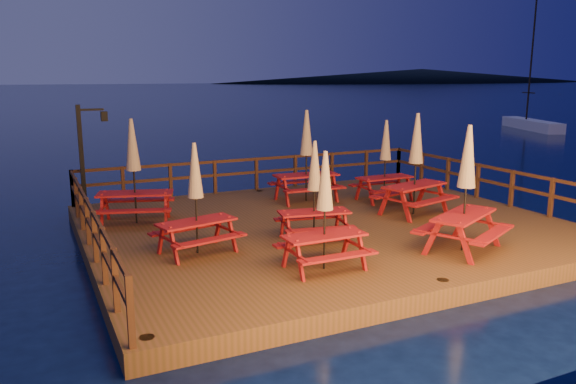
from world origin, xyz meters
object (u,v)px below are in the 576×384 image
lamp_post (87,147)px  picnic_table_1 (306,154)px  picnic_table_2 (466,186)px  sailboat (531,125)px  picnic_table_0 (134,170)px

lamp_post → picnic_table_1: lamp_post is taller
lamp_post → picnic_table_2: (7.01, -7.88, -0.35)m
sailboat → picnic_table_2: size_ratio=4.06×
lamp_post → picnic_table_0: (0.88, -2.41, -0.37)m
sailboat → picnic_table_1: 32.77m
lamp_post → picnic_table_0: 2.59m
lamp_post → picnic_table_1: 6.44m
picnic_table_2 → lamp_post: bearing=105.3°
picnic_table_0 → picnic_table_1: (5.25, 0.45, 0.03)m
picnic_table_1 → picnic_table_2: (0.88, -5.92, -0.00)m
lamp_post → picnic_table_1: (6.13, -1.96, -0.34)m
picnic_table_1 → picnic_table_2: picnic_table_1 is taller
sailboat → picnic_table_0: sailboat is taller
picnic_table_2 → picnic_table_0: bearing=111.9°
picnic_table_1 → picnic_table_2: size_ratio=1.00×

